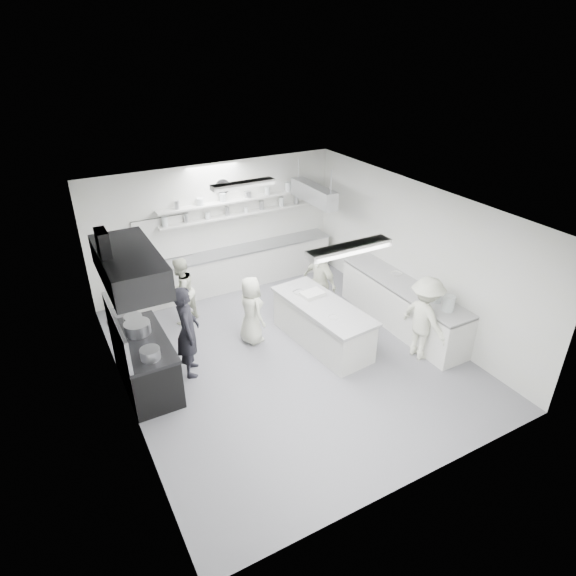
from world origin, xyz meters
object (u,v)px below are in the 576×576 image
prep_island (322,325)px  cook_stove (188,331)px  back_counter (235,268)px  cook_back (181,291)px  stove (146,364)px  right_counter (402,306)px

prep_island → cook_stove: cook_stove is taller
back_counter → cook_back: cook_back is taller
stove → cook_back: size_ratio=1.22×
back_counter → prep_island: 3.19m
stove → cook_stove: size_ratio=1.02×
stove → cook_back: bearing=55.2°
right_counter → stove: bearing=173.5°
stove → back_counter: (2.90, 2.80, 0.01)m
back_counter → right_counter: bearing=-55.3°
prep_island → cook_stove: 2.69m
cook_back → prep_island: bearing=103.4°
cook_back → back_counter: bearing=179.2°
back_counter → cook_stove: cook_stove is taller
right_counter → cook_back: cook_back is taller
stove → cook_back: (1.24, 1.78, 0.29)m
right_counter → cook_back: (-4.01, 2.38, 0.27)m
prep_island → right_counter: bearing=-13.5°
stove → prep_island: size_ratio=0.80×
cook_back → stove: bearing=22.8°
right_counter → prep_island: 1.85m
cook_back → cook_stove: bearing=43.8°
back_counter → prep_island: bearing=-80.6°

